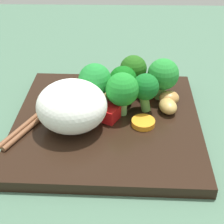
{
  "coord_description": "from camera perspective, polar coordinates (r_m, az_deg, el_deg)",
  "views": [
    {
      "loc": [
        39.56,
        1.55,
        29.72
      ],
      "look_at": [
        1.32,
        0.68,
        3.51
      ],
      "focal_mm": 56.39,
      "sensor_mm": 36.0,
      "label": 1
    }
  ],
  "objects": [
    {
      "name": "broccoli_floret_5",
      "position": [
        0.51,
        1.8,
        5.12
      ],
      "size": [
        4.05,
        4.05,
        5.64
      ],
      "color": "#6AA953",
      "rests_on": "square_plate"
    },
    {
      "name": "chicken_piece_1",
      "position": [
        0.5,
        9.06,
        0.93
      ],
      "size": [
        3.72,
        3.17,
        1.89
      ],
      "primitive_type": "ellipsoid",
      "rotation": [
        0.0,
        0.0,
        3.4
      ],
      "color": "tan",
      "rests_on": "square_plate"
    },
    {
      "name": "pepper_chunk_2",
      "position": [
        0.48,
        -0.36,
        -0.24
      ],
      "size": [
        3.68,
        3.82,
        1.97
      ],
      "primitive_type": "cube",
      "rotation": [
        0.0,
        0.0,
        1.06
      ],
      "color": "red",
      "rests_on": "square_plate"
    },
    {
      "name": "broccoli_floret_4",
      "position": [
        0.53,
        3.47,
        6.73
      ],
      "size": [
        4.03,
        4.03,
        6.11
      ],
      "color": "#6EA145",
      "rests_on": "square_plate"
    },
    {
      "name": "broccoli_floret_0",
      "position": [
        0.48,
        5.46,
        3.87
      ],
      "size": [
        3.71,
        3.71,
        5.86
      ],
      "color": "#619D43",
      "rests_on": "square_plate"
    },
    {
      "name": "broccoli_floret_2",
      "position": [
        0.52,
        8.27,
        5.92
      ],
      "size": [
        4.62,
        4.62,
        6.14
      ],
      "color": "#7DBE58",
      "rests_on": "square_plate"
    },
    {
      "name": "chicken_piece_3",
      "position": [
        0.52,
        9.24,
        2.24
      ],
      "size": [
        3.31,
        3.52,
        2.02
      ],
      "primitive_type": "ellipsoid",
      "rotation": [
        0.0,
        0.0,
        4.96
      ],
      "color": "#BA8444",
      "rests_on": "square_plate"
    },
    {
      "name": "pepper_chunk_0",
      "position": [
        0.53,
        5.38,
        3.42
      ],
      "size": [
        2.76,
        2.85,
        1.94
      ],
      "primitive_type": "cube",
      "rotation": [
        0.0,
        0.0,
        2.05
      ],
      "color": "red",
      "rests_on": "square_plate"
    },
    {
      "name": "rice_mound",
      "position": [
        0.46,
        -6.54,
        0.98
      ],
      "size": [
        11.36,
        11.47,
        6.41
      ],
      "primitive_type": "ellipsoid",
      "rotation": [
        0.0,
        0.0,
        5.99
      ],
      "color": "white",
      "rests_on": "square_plate"
    },
    {
      "name": "carrot_slice_0",
      "position": [
        0.53,
        -2.53,
        2.64
      ],
      "size": [
        3.7,
        3.7,
        0.75
      ],
      "primitive_type": "cylinder",
      "rotation": [
        0.0,
        0.0,
        2.76
      ],
      "color": "orange",
      "rests_on": "square_plate"
    },
    {
      "name": "carrot_slice_2",
      "position": [
        0.54,
        -0.19,
        3.53
      ],
      "size": [
        2.43,
        2.43,
        0.57
      ],
      "primitive_type": "cylinder",
      "rotation": [
        0.0,
        0.0,
        3.15
      ],
      "color": "orange",
      "rests_on": "square_plate"
    },
    {
      "name": "carrot_slice_1",
      "position": [
        0.47,
        5.08,
        -1.72
      ],
      "size": [
        4.33,
        4.33,
        0.75
      ],
      "primitive_type": "cylinder",
      "rotation": [
        0.0,
        0.0,
        4.19
      ],
      "color": "orange",
      "rests_on": "square_plate"
    },
    {
      "name": "broccoli_floret_3",
      "position": [
        0.47,
        1.68,
        3.6
      ],
      "size": [
        4.56,
        4.56,
        6.41
      ],
      "color": "#7CBA5F",
      "rests_on": "square_plate"
    },
    {
      "name": "square_plate",
      "position": [
        0.49,
        -0.76,
        -1.78
      ],
      "size": [
        25.93,
        25.93,
        1.51
      ],
      "primitive_type": "cube",
      "rotation": [
        0.0,
        0.0,
        -0.02
      ],
      "color": "black",
      "rests_on": "ground_plane"
    },
    {
      "name": "broccoli_floret_1",
      "position": [
        0.49,
        -2.79,
        5.11
      ],
      "size": [
        4.58,
        4.58,
        6.9
      ],
      "color": "#71B14B",
      "rests_on": "square_plate"
    },
    {
      "name": "pepper_chunk_1",
      "position": [
        0.56,
        5.74,
        4.66
      ],
      "size": [
        2.5,
        2.44,
        1.47
      ],
      "primitive_type": "cube",
      "rotation": [
        0.0,
        0.0,
        2.93
      ],
      "color": "red",
      "rests_on": "square_plate"
    },
    {
      "name": "ground_plane",
      "position": [
        0.5,
        -0.75,
        -3.4
      ],
      "size": [
        110.0,
        110.0,
        2.0
      ],
      "primitive_type": "cube",
      "color": "#456952"
    },
    {
      "name": "chicken_piece_0",
      "position": [
        0.52,
        -0.36,
        2.67
      ],
      "size": [
        3.08,
        2.61,
        1.75
      ],
      "primitive_type": "ellipsoid",
      "rotation": [
        0.0,
        0.0,
        3.44
      ],
      "color": "tan",
      "rests_on": "square_plate"
    },
    {
      "name": "chopstick_pair",
      "position": [
        0.52,
        -9.16,
        1.49
      ],
      "size": [
        21.43,
        11.49,
        0.67
      ],
      "rotation": [
        0.0,
        0.0,
        5.83
      ],
      "color": "brown",
      "rests_on": "square_plate"
    }
  ]
}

